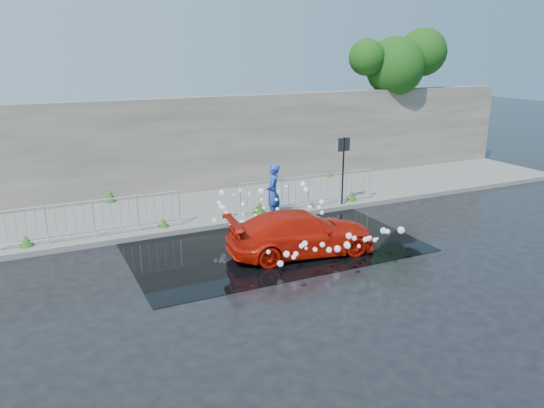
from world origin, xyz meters
The scene contains 13 objects.
ground centered at (0.00, 0.00, 0.00)m, with size 90.00×90.00×0.00m, color black.
pavement centered at (0.00, 5.00, 0.07)m, with size 30.00×4.00×0.15m, color slate.
curb centered at (0.00, 3.00, 0.08)m, with size 30.00×0.25×0.16m, color slate.
retaining_wall centered at (0.00, 7.20, 1.90)m, with size 30.00×0.60×3.50m, color #544E46.
puddle centered at (0.50, 1.00, 0.01)m, with size 8.00×5.00×0.01m, color black.
sign_post centered at (4.20, 3.10, 1.72)m, with size 0.45×0.06×2.50m.
tree centered at (9.79, 7.42, 4.79)m, with size 4.83×2.58×6.25m.
railing_left centered at (-4.00, 3.35, 0.74)m, with size 5.05×0.05×1.10m.
railing_right centered at (3.00, 3.35, 0.74)m, with size 5.05×0.05×1.10m.
weeds centered at (-0.18, 4.59, 0.33)m, with size 12.17×3.93×0.43m.
water_spray centered at (1.13, 0.72, 0.70)m, with size 3.70×5.65×1.07m.
red_car centered at (0.92, 0.01, 0.59)m, with size 1.65×4.05×1.18m, color #B81407.
person centered at (1.50, 3.00, 0.92)m, with size 0.67×0.44×1.85m, color #2144A9.
Camera 1 is at (-5.60, -11.77, 5.35)m, focal length 35.00 mm.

